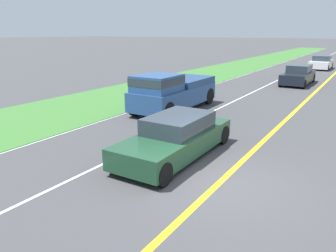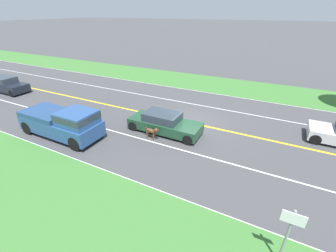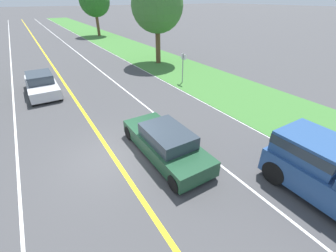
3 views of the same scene
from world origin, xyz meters
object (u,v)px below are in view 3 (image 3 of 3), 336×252
roadside_tree_right_near (157,6)px  roadside_tree_right_far (94,1)px  street_sign (183,65)px  ego_car (166,143)px  dog (191,139)px  oncoming_car (42,84)px

roadside_tree_right_near → roadside_tree_right_far: 21.79m
street_sign → roadside_tree_right_far: bearing=86.0°
roadside_tree_right_far → street_sign: roadside_tree_right_far is taller
roadside_tree_right_far → ego_car: bearing=-102.8°
dog → roadside_tree_right_far: (6.87, 35.80, 4.86)m
ego_car → street_sign: bearing=50.5°
ego_car → dog: bearing=-11.4°
ego_car → street_sign: size_ratio=2.10×
roadside_tree_right_far → street_sign: 28.58m
roadside_tree_right_far → street_sign: size_ratio=3.46×
dog → roadside_tree_right_far: bearing=86.1°
oncoming_car → roadside_tree_right_near: 12.42m
roadside_tree_right_far → dog: bearing=-100.9°
dog → oncoming_car: 12.00m
oncoming_car → roadside_tree_right_near: roadside_tree_right_near is taller
roadside_tree_right_near → street_sign: (-1.49, -6.45, -3.78)m
roadside_tree_right_near → oncoming_car: bearing=-164.9°
street_sign → ego_car: bearing=-129.5°
ego_car → oncoming_car: (-3.59, 10.77, 0.02)m
ego_car → roadside_tree_right_far: 36.78m
dog → street_sign: size_ratio=0.54×
roadside_tree_right_near → roadside_tree_right_far: (0.50, 21.78, 0.16)m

